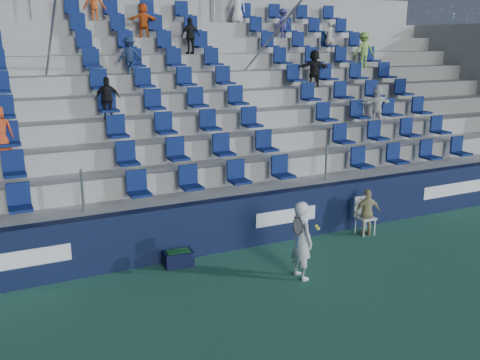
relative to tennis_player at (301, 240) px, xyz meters
name	(u,v)px	position (x,y,z in m)	size (l,w,h in m)	color
ground	(299,310)	(-0.75, -1.13, -0.80)	(70.00, 70.00, 0.00)	#2E6B50
sponsor_wall	(225,224)	(-0.74, 2.01, -0.20)	(24.00, 0.32, 1.20)	#0E1634
grandstand	(156,125)	(-0.74, 7.11, 1.33)	(24.00, 8.17, 6.63)	#A3A29D
tennis_player	(301,240)	(0.00, 0.00, 0.00)	(0.69, 0.64, 1.60)	silver
line_judge_chair	(363,213)	(2.75, 1.51, -0.28)	(0.42, 0.43, 0.93)	white
line_judge	(367,212)	(2.75, 1.37, -0.22)	(0.68, 0.28, 1.16)	tan
ball_bin	(178,258)	(-2.02, 1.62, -0.62)	(0.62, 0.43, 0.33)	#0D1333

